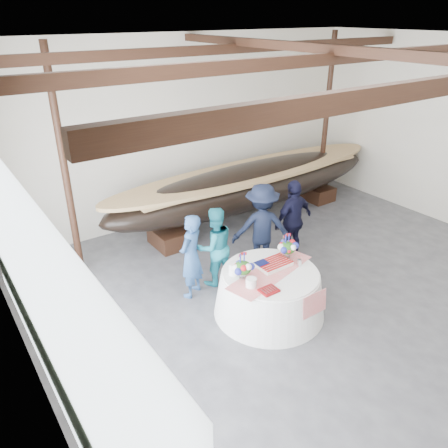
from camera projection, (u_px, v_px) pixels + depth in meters
floor at (373, 328)px, 7.52m from camera, size 10.00×12.00×0.01m
wall_back at (188, 129)px, 10.93m from camera, size 10.00×0.02×4.50m
wall_left at (56, 338)px, 3.94m from camera, size 0.02×12.00×4.50m
ceiling at (426, 47)px, 5.54m from camera, size 10.00×12.00×0.01m
pavilion_structure at (368, 80)px, 6.35m from camera, size 9.80×11.76×4.50m
open_bay at (41, 317)px, 4.89m from camera, size 0.03×7.00×3.20m
longboat_display at (251, 185)px, 11.01m from camera, size 8.03×1.61×1.50m
banquet_table at (269, 292)px, 7.73m from camera, size 1.98×1.98×0.85m
tabletop_items at (265, 262)px, 7.58m from camera, size 1.90×1.03×0.40m
guest_woman_blue at (191, 256)px, 8.07m from camera, size 0.72×0.65×1.66m
guest_woman_teal at (214, 247)px, 8.44m from camera, size 0.86×0.72×1.62m
guest_man_left at (261, 227)px, 8.93m from camera, size 1.39×1.16×1.86m
guest_man_right at (293, 220)px, 9.31m from camera, size 1.09×0.52×1.80m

